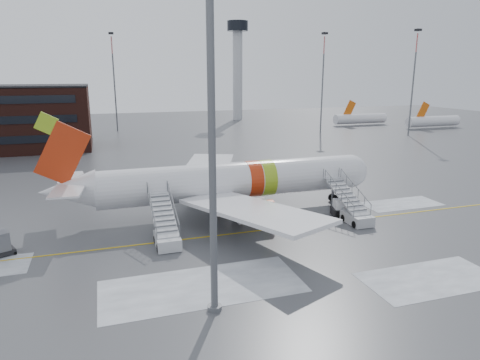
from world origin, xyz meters
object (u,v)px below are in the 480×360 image
object	(u,v)px
light_mast_near	(211,72)
pushback_tug	(344,209)
airliner	(226,182)
airstair_fwd	(353,211)
airstair_aft	(166,232)

from	to	relation	value
light_mast_near	pushback_tug	bearing A→B (deg)	37.69
pushback_tug	airliner	bearing A→B (deg)	157.07
airstair_fwd	light_mast_near	distance (m)	25.01
airstair_fwd	airstair_aft	bearing A→B (deg)	180.00
pushback_tug	light_mast_near	size ratio (longest dim) A/B	0.12
airliner	airstair_aft	size ratio (longest dim) A/B	4.55
airstair_fwd	airstair_aft	world-z (taller)	same
airstair_fwd	pushback_tug	xyz separation A→B (m)	(0.06, 1.69, -0.30)
airstair_aft	light_mast_near	world-z (taller)	light_mast_near
light_mast_near	airstair_aft	bearing A→B (deg)	96.19
airstair_aft	pushback_tug	size ratio (longest dim) A/B	2.31
airliner	light_mast_near	world-z (taller)	light_mast_near
light_mast_near	airstair_fwd	bearing A→B (deg)	34.16
airstair_aft	airstair_fwd	bearing A→B (deg)	0.00
airliner	airstair_aft	world-z (taller)	airliner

